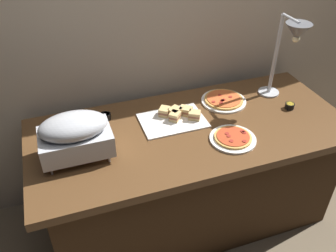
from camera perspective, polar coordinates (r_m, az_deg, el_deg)
name	(u,v)px	position (r m, az deg, el deg)	size (l,w,h in m)	color
ground_plane	(187,213)	(2.64, 3.12, -13.72)	(8.00, 8.00, 0.00)	brown
back_wall	(164,27)	(2.32, -0.65, 15.53)	(4.40, 0.04, 2.40)	tan
buffet_table	(189,174)	(2.36, 3.42, -7.66)	(1.90, 0.84, 0.76)	brown
chafing_dish	(75,134)	(1.88, -14.61, -1.29)	(0.37, 0.23, 0.26)	#B7BABF
heat_lamp	(292,40)	(2.27, 19.14, 12.79)	(0.15, 0.30, 0.55)	#B7BABF
pizza_plate_front	(224,100)	(2.38, 8.85, 4.09)	(0.29, 0.29, 0.03)	white
pizza_plate_center	(233,138)	(2.05, 10.28, -1.91)	(0.26, 0.26, 0.03)	white
sandwich_platter	(176,117)	(2.18, 1.24, 1.48)	(0.39, 0.27, 0.06)	white
sauce_cup_near	(290,106)	(2.41, 18.79, 3.07)	(0.06, 0.06, 0.04)	black
sauce_cup_far	(106,116)	(2.21, -9.90, 1.56)	(0.06, 0.06, 0.04)	black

